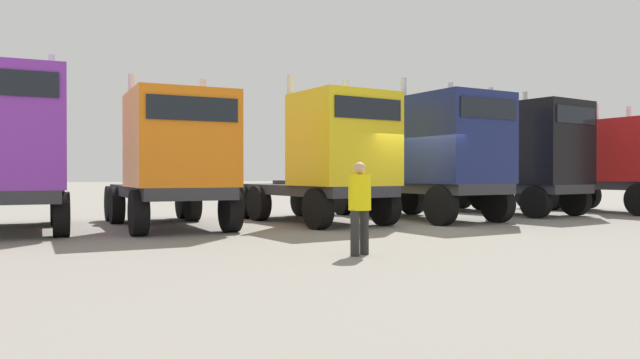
{
  "coord_description": "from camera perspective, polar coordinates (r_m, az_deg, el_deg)",
  "views": [
    {
      "loc": [
        -8.67,
        -14.26,
        1.43
      ],
      "look_at": [
        -1.4,
        2.87,
        1.26
      ],
      "focal_mm": 33.63,
      "sensor_mm": 36.0,
      "label": 1
    }
  ],
  "objects": [
    {
      "name": "semi_truck_black",
      "position": [
        22.13,
        19.06,
        1.99
      ],
      "size": [
        3.73,
        6.77,
        4.47
      ],
      "rotation": [
        0.0,
        0.0,
        -1.37
      ],
      "color": "#333338",
      "rests_on": "ground"
    },
    {
      "name": "semi_truck_navy",
      "position": [
        18.56,
        11.55,
        2.16
      ],
      "size": [
        3.29,
        6.62,
        4.37
      ],
      "rotation": [
        0.0,
        0.0,
        -1.45
      ],
      "color": "#333338",
      "rests_on": "ground"
    },
    {
      "name": "ground",
      "position": [
        16.75,
        8.3,
        -4.39
      ],
      "size": [
        200.0,
        200.0,
        0.0
      ],
      "primitive_type": "plane",
      "color": "gray"
    },
    {
      "name": "semi_truck_orange",
      "position": [
        15.83,
        -13.65,
        1.95
      ],
      "size": [
        2.86,
        6.34,
        4.05
      ],
      "rotation": [
        0.0,
        0.0,
        -1.52
      ],
      "color": "#333338",
      "rests_on": "ground"
    },
    {
      "name": "semi_truck_yellow",
      "position": [
        16.94,
        1.07,
        2.1
      ],
      "size": [
        3.42,
        6.09,
        4.25
      ],
      "rotation": [
        0.0,
        0.0,
        -1.41
      ],
      "color": "#333338",
      "rests_on": "ground"
    },
    {
      "name": "semi_truck_purple",
      "position": [
        15.88,
        -27.5,
        2.63
      ],
      "size": [
        2.74,
        5.77,
        4.48
      ],
      "rotation": [
        0.0,
        0.0,
        -1.54
      ],
      "color": "#333338",
      "rests_on": "ground"
    },
    {
      "name": "semi_truck_red",
      "position": [
        24.64,
        27.31,
        1.34
      ],
      "size": [
        3.14,
        6.41,
        4.02
      ],
      "rotation": [
        0.0,
        0.0,
        -1.47
      ],
      "color": "#333338",
      "rests_on": "ground"
    },
    {
      "name": "visitor_in_hivis",
      "position": [
        10.56,
        3.8,
        -2.11
      ],
      "size": [
        0.54,
        0.54,
        1.64
      ],
      "rotation": [
        0.0,
        0.0,
        5.19
      ],
      "color": "#272727",
      "rests_on": "ground"
    }
  ]
}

